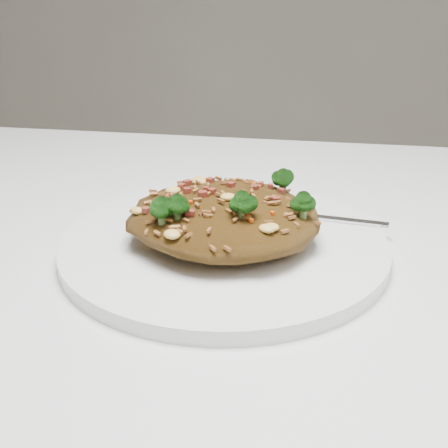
{
  "coord_description": "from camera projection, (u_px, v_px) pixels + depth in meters",
  "views": [
    {
      "loc": [
        0.17,
        -0.48,
        1.01
      ],
      "look_at": [
        0.09,
        0.03,
        0.78
      ],
      "focal_mm": 50.0,
      "sensor_mm": 36.0,
      "label": 1
    }
  ],
  "objects": [
    {
      "name": "dining_table",
      "position": [
        124.0,
        344.0,
        0.6
      ],
      "size": [
        1.2,
        0.8,
        0.75
      ],
      "color": "white",
      "rests_on": "ground"
    },
    {
      "name": "plate",
      "position": [
        224.0,
        246.0,
        0.57
      ],
      "size": [
        0.3,
        0.3,
        0.01
      ],
      "primitive_type": "cylinder",
      "color": "white",
      "rests_on": "dining_table"
    },
    {
      "name": "fried_rice",
      "position": [
        224.0,
        211.0,
        0.56
      ],
      "size": [
        0.17,
        0.16,
        0.06
      ],
      "color": "brown",
      "rests_on": "plate"
    },
    {
      "name": "fork",
      "position": [
        313.0,
        217.0,
        0.61
      ],
      "size": [
        0.16,
        0.03,
        0.0
      ],
      "rotation": [
        0.0,
        0.0,
        -0.12
      ],
      "color": "silver",
      "rests_on": "plate"
    }
  ]
}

